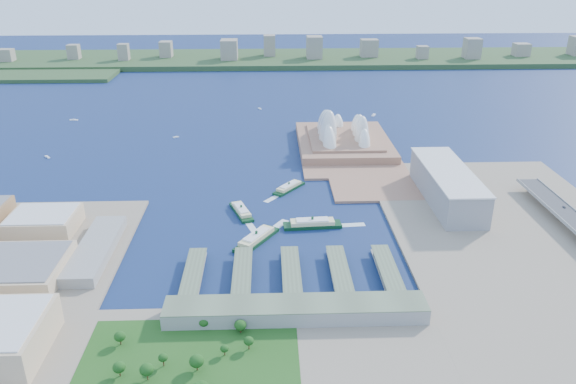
{
  "coord_description": "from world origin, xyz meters",
  "views": [
    {
      "loc": [
        -3.95,
        -491.8,
        260.31
      ],
      "look_at": [
        16.76,
        73.76,
        18.0
      ],
      "focal_mm": 35.0,
      "sensor_mm": 36.0,
      "label": 1
    }
  ],
  "objects_px": {
    "ferry_a": "(241,209)",
    "toaster_building": "(447,185)",
    "ferry_b": "(289,186)",
    "ferry_c": "(256,236)",
    "opera_house": "(344,126)",
    "car_c": "(564,207)",
    "ferry_d": "(312,222)"
  },
  "relations": [
    {
      "from": "ferry_a",
      "to": "toaster_building",
      "type": "bearing_deg",
      "value": -13.93
    },
    {
      "from": "toaster_building",
      "to": "ferry_d",
      "type": "relative_size",
      "value": 2.6
    },
    {
      "from": "opera_house",
      "to": "ferry_c",
      "type": "distance_m",
      "value": 312.11
    },
    {
      "from": "ferry_b",
      "to": "ferry_d",
      "type": "bearing_deg",
      "value": -40.43
    },
    {
      "from": "ferry_c",
      "to": "car_c",
      "type": "relative_size",
      "value": 12.88
    },
    {
      "from": "ferry_a",
      "to": "ferry_c",
      "type": "distance_m",
      "value": 67.2
    },
    {
      "from": "toaster_building",
      "to": "ferry_c",
      "type": "bearing_deg",
      "value": -157.89
    },
    {
      "from": "opera_house",
      "to": "car_c",
      "type": "relative_size",
      "value": 38.48
    },
    {
      "from": "ferry_c",
      "to": "ferry_d",
      "type": "xyz_separation_m",
      "value": [
        56.91,
        29.98,
        -0.05
      ]
    },
    {
      "from": "car_c",
      "to": "ferry_d",
      "type": "bearing_deg",
      "value": -178.85
    },
    {
      "from": "ferry_b",
      "to": "opera_house",
      "type": "bearing_deg",
      "value": 99.54
    },
    {
      "from": "ferry_c",
      "to": "car_c",
      "type": "distance_m",
      "value": 322.99
    },
    {
      "from": "toaster_building",
      "to": "car_c",
      "type": "height_order",
      "value": "toaster_building"
    },
    {
      "from": "ferry_d",
      "to": "opera_house",
      "type": "bearing_deg",
      "value": -18.14
    },
    {
      "from": "ferry_c",
      "to": "ferry_d",
      "type": "bearing_deg",
      "value": -119.57
    },
    {
      "from": "toaster_building",
      "to": "ferry_a",
      "type": "relative_size",
      "value": 3.03
    },
    {
      "from": "car_c",
      "to": "toaster_building",
      "type": "bearing_deg",
      "value": 155.0
    },
    {
      "from": "ferry_b",
      "to": "ferry_d",
      "type": "height_order",
      "value": "ferry_d"
    },
    {
      "from": "toaster_building",
      "to": "ferry_a",
      "type": "xyz_separation_m",
      "value": [
        -229.34,
        -21.21,
        -15.66
      ]
    },
    {
      "from": "toaster_building",
      "to": "ferry_b",
      "type": "distance_m",
      "value": 181.18
    },
    {
      "from": "ferry_c",
      "to": "toaster_building",
      "type": "bearing_deg",
      "value": -125.24
    },
    {
      "from": "opera_house",
      "to": "ferry_d",
      "type": "bearing_deg",
      "value": -104.24
    },
    {
      "from": "ferry_b",
      "to": "ferry_c",
      "type": "bearing_deg",
      "value": -67.76
    },
    {
      "from": "ferry_b",
      "to": "ferry_c",
      "type": "height_order",
      "value": "ferry_c"
    },
    {
      "from": "ferry_c",
      "to": "ferry_d",
      "type": "relative_size",
      "value": 1.01
    },
    {
      "from": "ferry_d",
      "to": "toaster_building",
      "type": "bearing_deg",
      "value": -73.99
    },
    {
      "from": "ferry_b",
      "to": "ferry_c",
      "type": "relative_size",
      "value": 0.82
    },
    {
      "from": "car_c",
      "to": "ferry_c",
      "type": "bearing_deg",
      "value": -173.73
    },
    {
      "from": "ferry_a",
      "to": "ferry_d",
      "type": "xyz_separation_m",
      "value": [
        74.34,
        -34.92,
        0.81
      ]
    },
    {
      "from": "ferry_a",
      "to": "car_c",
      "type": "bearing_deg",
      "value": -24.22
    },
    {
      "from": "ferry_c",
      "to": "ferry_a",
      "type": "bearing_deg",
      "value": -42.31
    },
    {
      "from": "ferry_b",
      "to": "ferry_d",
      "type": "relative_size",
      "value": 0.83
    }
  ]
}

